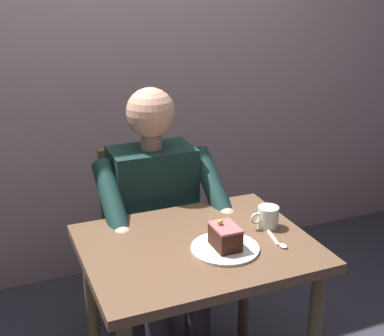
{
  "coord_description": "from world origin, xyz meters",
  "views": [
    {
      "loc": [
        0.65,
        1.52,
        1.64
      ],
      "look_at": [
        -0.02,
        -0.1,
        0.99
      ],
      "focal_mm": 48.82,
      "sensor_mm": 36.0,
      "label": 1
    }
  ],
  "objects": [
    {
      "name": "dessert_spoon",
      "position": [
        -0.27,
        0.11,
        0.74
      ],
      "size": [
        0.03,
        0.14,
        0.01
      ],
      "color": "silver",
      "rests_on": "dining_table"
    },
    {
      "name": "coffee_cup",
      "position": [
        -0.3,
        -0.02,
        0.78
      ],
      "size": [
        0.11,
        0.08,
        0.08
      ],
      "color": "silver",
      "rests_on": "dining_table"
    },
    {
      "name": "dessert_plate",
      "position": [
        -0.07,
        0.08,
        0.74
      ],
      "size": [
        0.24,
        0.24,
        0.01
      ],
      "primitive_type": "cylinder",
      "color": "white",
      "rests_on": "dining_table"
    },
    {
      "name": "seated_person",
      "position": [
        0.0,
        -0.42,
        0.63
      ],
      "size": [
        0.53,
        0.58,
        1.2
      ],
      "color": "#14302D",
      "rests_on": "ground"
    },
    {
      "name": "chair",
      "position": [
        0.0,
        -0.6,
        0.49
      ],
      "size": [
        0.42,
        0.42,
        0.89
      ],
      "color": "brown",
      "rests_on": "ground"
    },
    {
      "name": "dining_table",
      "position": [
        0.0,
        0.0,
        0.62
      ],
      "size": [
        0.81,
        0.64,
        0.74
      ],
      "color": "brown",
      "rests_on": "ground"
    },
    {
      "name": "cafe_rear_panel",
      "position": [
        0.0,
        -1.23,
        1.5
      ],
      "size": [
        6.4,
        0.12,
        3.0
      ],
      "primitive_type": "cube",
      "color": "#B19C9E",
      "rests_on": "ground"
    },
    {
      "name": "cake_slice",
      "position": [
        -0.07,
        0.08,
        0.79
      ],
      "size": [
        0.08,
        0.12,
        0.1
      ],
      "color": "#391B10",
      "rests_on": "dessert_plate"
    }
  ]
}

